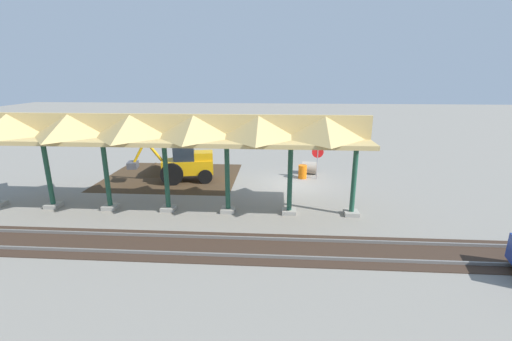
{
  "coord_description": "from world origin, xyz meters",
  "views": [
    {
      "loc": [
        1.08,
        20.53,
        6.75
      ],
      "look_at": [
        2.26,
        2.52,
        1.6
      ],
      "focal_mm": 24.0,
      "sensor_mm": 36.0,
      "label": 1
    }
  ],
  "objects_px": {
    "backhoe": "(185,162)",
    "concrete_pipe": "(309,168)",
    "traffic_barrel": "(303,172)",
    "stop_sign": "(318,156)"
  },
  "relations": [
    {
      "from": "backhoe",
      "to": "concrete_pipe",
      "type": "xyz_separation_m",
      "value": [
        -8.1,
        -2.25,
        -0.84
      ]
    },
    {
      "from": "backhoe",
      "to": "traffic_barrel",
      "type": "relative_size",
      "value": 6.01
    },
    {
      "from": "stop_sign",
      "to": "concrete_pipe",
      "type": "height_order",
      "value": "stop_sign"
    },
    {
      "from": "stop_sign",
      "to": "backhoe",
      "type": "xyz_separation_m",
      "value": [
        8.49,
        1.06,
        -0.31
      ]
    },
    {
      "from": "stop_sign",
      "to": "concrete_pipe",
      "type": "xyz_separation_m",
      "value": [
        0.39,
        -1.19,
        -1.15
      ]
    },
    {
      "from": "stop_sign",
      "to": "concrete_pipe",
      "type": "distance_m",
      "value": 1.7
    },
    {
      "from": "traffic_barrel",
      "to": "stop_sign",
      "type": "bearing_deg",
      "value": 177.28
    },
    {
      "from": "concrete_pipe",
      "to": "traffic_barrel",
      "type": "distance_m",
      "value": 1.27
    },
    {
      "from": "backhoe",
      "to": "traffic_barrel",
      "type": "distance_m",
      "value": 7.68
    },
    {
      "from": "backhoe",
      "to": "stop_sign",
      "type": "bearing_deg",
      "value": -172.9
    }
  ]
}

